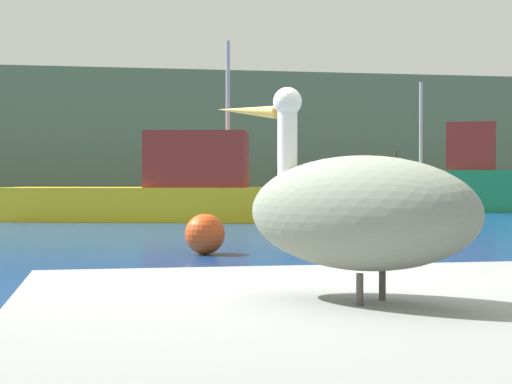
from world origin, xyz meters
TOP-DOWN VIEW (x-y plane):
  - hillside_backdrop at (0.00, 63.27)m, footprint 140.00×13.78m
  - pier_dock at (0.24, -0.94)m, footprint 2.98×3.01m
  - pelican at (0.24, -0.94)m, footprint 1.14×1.19m
  - fishing_boat_yellow at (0.72, 19.09)m, footprint 8.15×4.09m
  - fishing_boat_green at (11.71, 23.44)m, footprint 5.21×3.49m
  - mooring_buoy at (0.67, 8.44)m, footprint 0.63×0.63m

SIDE VIEW (x-z plane):
  - mooring_buoy at x=0.67m, z-range 0.00..0.63m
  - pier_dock at x=0.24m, z-range 0.00..0.64m
  - fishing_boat_yellow at x=0.72m, z-range -1.62..3.41m
  - pelican at x=0.24m, z-range 0.56..1.50m
  - fishing_boat_green at x=11.71m, z-range -1.20..3.45m
  - hillside_backdrop at x=0.00m, z-range 0.00..9.22m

